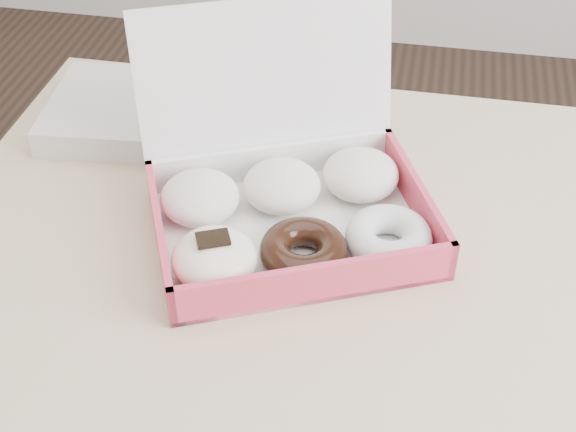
# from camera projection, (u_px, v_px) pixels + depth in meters

# --- Properties ---
(table) EXTENTS (1.20, 0.80, 0.75)m
(table) POSITION_uv_depth(u_px,v_px,m) (414.00, 318.00, 0.98)
(table) COLOR tan
(table) RESTS_ON ground
(donut_box) EXTENTS (0.41, 0.39, 0.24)m
(donut_box) POSITION_uv_depth(u_px,v_px,m) (286.00, 202.00, 0.96)
(donut_box) COLOR white
(donut_box) RESTS_ON table
(newspapers) EXTENTS (0.27, 0.22, 0.04)m
(newspapers) POSITION_uv_depth(u_px,v_px,m) (139.00, 112.00, 1.15)
(newspapers) COLOR silver
(newspapers) RESTS_ON table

